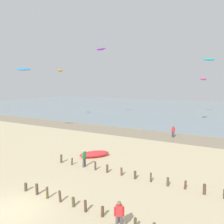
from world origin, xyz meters
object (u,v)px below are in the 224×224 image
object	(u,v)px
person_nearest_camera	(84,158)
person_by_waterline	(119,215)
person_left_flank	(173,131)
kite_aloft_6	(209,60)
kite_aloft_3	(203,79)
kite_aloft_4	(60,71)
kite_aloft_0	(101,49)
kite_aloft_1	(23,69)
grounded_kite	(94,154)

from	to	relation	value
person_nearest_camera	person_by_waterline	world-z (taller)	same
person_left_flank	kite_aloft_6	world-z (taller)	kite_aloft_6
kite_aloft_6	person_by_waterline	bearing A→B (deg)	51.21
kite_aloft_3	kite_aloft_4	bearing A→B (deg)	-70.62
kite_aloft_0	kite_aloft_4	bearing A→B (deg)	57.54
person_nearest_camera	kite_aloft_0	distance (m)	34.02
kite_aloft_1	kite_aloft_6	distance (m)	41.37
kite_aloft_1	person_by_waterline	bearing A→B (deg)	-73.27
kite_aloft_0	kite_aloft_1	distance (m)	20.98
person_by_waterline	person_left_flank	world-z (taller)	same
person_nearest_camera	kite_aloft_0	size ratio (longest dim) A/B	0.53
kite_aloft_4	kite_aloft_3	bearing A→B (deg)	-121.50
person_nearest_camera	kite_aloft_1	distance (m)	19.90
person_left_flank	kite_aloft_6	bearing A→B (deg)	83.81
kite_aloft_0	kite_aloft_4	world-z (taller)	kite_aloft_0
person_nearest_camera	kite_aloft_1	world-z (taller)	kite_aloft_1
kite_aloft_6	kite_aloft_4	bearing A→B (deg)	-4.82
kite_aloft_3	kite_aloft_4	distance (m)	30.40
kite_aloft_0	kite_aloft_6	bearing A→B (deg)	-127.36
kite_aloft_1	kite_aloft_4	bearing A→B (deg)	67.76
kite_aloft_1	person_nearest_camera	bearing A→B (deg)	-66.32
kite_aloft_3	kite_aloft_4	xyz separation A→B (m)	(-29.33, -7.73, 1.97)
person_nearest_camera	kite_aloft_6	size ratio (longest dim) A/B	0.55
person_by_waterline	grounded_kite	size ratio (longest dim) A/B	0.52
kite_aloft_0	kite_aloft_1	size ratio (longest dim) A/B	1.52
kite_aloft_1	kite_aloft_4	size ratio (longest dim) A/B	0.67
kite_aloft_0	kite_aloft_6	size ratio (longest dim) A/B	1.03
person_nearest_camera	person_left_flank	bearing A→B (deg)	71.99
person_nearest_camera	grounded_kite	xyz separation A→B (m)	(-0.65, 2.80, -0.59)
kite_aloft_6	kite_aloft_0	bearing A→B (deg)	-6.13
grounded_kite	kite_aloft_3	distance (m)	29.05
kite_aloft_4	grounded_kite	bearing A→B (deg)	-178.01
person_left_flank	grounded_kite	size ratio (longest dim) A/B	0.52
person_left_flank	grounded_kite	world-z (taller)	person_left_flank
kite_aloft_3	kite_aloft_6	world-z (taller)	kite_aloft_6
person_by_waterline	person_left_flank	bearing A→B (deg)	94.63
person_by_waterline	kite_aloft_1	bearing A→B (deg)	149.61
grounded_kite	kite_aloft_1	world-z (taller)	kite_aloft_1
grounded_kite	kite_aloft_4	xyz separation A→B (m)	(-21.01, 18.75, 10.55)
grounded_kite	kite_aloft_4	distance (m)	30.07
kite_aloft_6	kite_aloft_3	bearing A→B (deg)	51.80
kite_aloft_1	kite_aloft_6	size ratio (longest dim) A/B	0.68
person_nearest_camera	person_left_flank	distance (m)	16.40
person_by_waterline	kite_aloft_1	world-z (taller)	kite_aloft_1
person_by_waterline	kite_aloft_6	distance (m)	48.76
person_nearest_camera	grounded_kite	bearing A→B (deg)	103.04
person_by_waterline	kite_aloft_6	xyz separation A→B (m)	(0.92, 47.05, 12.76)
person_left_flank	grounded_kite	bearing A→B (deg)	-114.09
kite_aloft_1	kite_aloft_3	distance (m)	32.66
person_nearest_camera	kite_aloft_3	distance (m)	31.31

